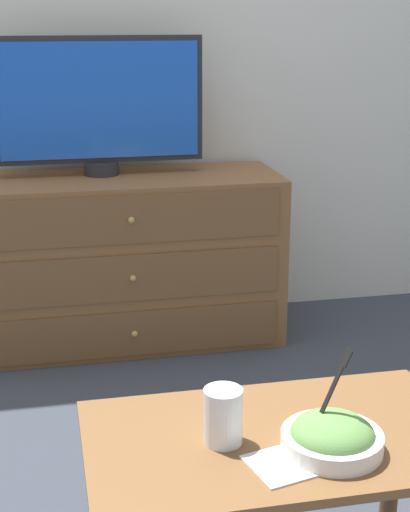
{
  "coord_description": "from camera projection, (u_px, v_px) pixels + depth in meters",
  "views": [
    {
      "loc": [
        -0.17,
        -3.15,
        1.25
      ],
      "look_at": [
        0.2,
        -1.38,
        0.68
      ],
      "focal_mm": 55.0,
      "sensor_mm": 36.0,
      "label": 1
    }
  ],
  "objects": [
    {
      "name": "tv",
      "position": [
        99.0,
        103.0,
        2.91
      ],
      "size": [
        0.78,
        0.13,
        0.51
      ],
      "color": "#232328",
      "rests_on": "dresser"
    },
    {
      "name": "ground_plane",
      "position": [
        93.0,
        318.0,
        3.35
      ],
      "size": [
        12.0,
        12.0,
        0.0
      ],
      "primitive_type": "plane",
      "color": "#383D47"
    },
    {
      "name": "takeout_bowl",
      "position": [
        332.0,
        437.0,
        1.54
      ],
      "size": [
        0.2,
        0.2,
        0.2
      ],
      "color": "silver",
      "rests_on": "coffee_table"
    },
    {
      "name": "drink_cup",
      "position": [
        223.0,
        419.0,
        1.56
      ],
      "size": [
        0.08,
        0.08,
        0.12
      ],
      "color": "beige",
      "rests_on": "coffee_table"
    },
    {
      "name": "napkin",
      "position": [
        283.0,
        465.0,
        1.49
      ],
      "size": [
        0.15,
        0.15,
        0.0
      ],
      "color": "silver",
      "rests_on": "coffee_table"
    },
    {
      "name": "dresser",
      "position": [
        126.0,
        260.0,
        3.04
      ],
      "size": [
        1.19,
        0.45,
        0.66
      ],
      "color": "brown",
      "rests_on": "ground_plane"
    },
    {
      "name": "coffee_table",
      "position": [
        277.0,
        466.0,
        1.62
      ],
      "size": [
        0.79,
        0.46,
        0.42
      ],
      "color": "brown",
      "rests_on": "ground_plane"
    }
  ]
}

